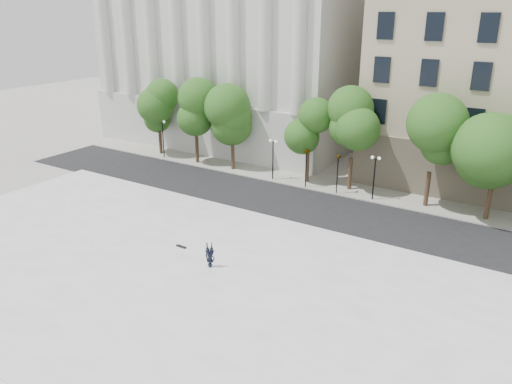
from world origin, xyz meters
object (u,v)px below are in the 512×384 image
traffic_light_east (338,156)px  skateboard (181,247)px  person_lying (210,263)px  traffic_light_west (307,149)px

traffic_light_east → skateboard: size_ratio=5.14×
traffic_light_east → person_lying: bearing=-93.1°
person_lying → traffic_light_west: bearing=66.7°
person_lying → skateboard: bearing=131.2°
traffic_light_west → skateboard: traffic_light_west is taller
traffic_light_east → skateboard: (-4.27, -16.21, -3.11)m
person_lying → skateboard: (-3.34, 1.11, -0.18)m
traffic_light_west → skateboard: size_ratio=5.35×
traffic_light_west → traffic_light_east: bearing=0.0°
person_lying → traffic_light_east: bearing=56.4°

